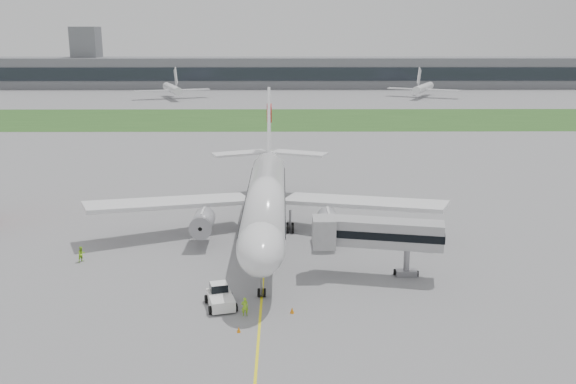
{
  "coord_description": "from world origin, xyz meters",
  "views": [
    {
      "loc": [
        2.23,
        -76.7,
        26.91
      ],
      "look_at": [
        2.86,
        2.0,
        6.87
      ],
      "focal_mm": 40.0,
      "sensor_mm": 36.0,
      "label": 1
    }
  ],
  "objects_px": {
    "airliner": "(266,196)",
    "jet_bridge": "(373,233)",
    "ground_crew_near": "(245,307)",
    "pushback_tug": "(220,297)"
  },
  "relations": [
    {
      "from": "airliner",
      "to": "jet_bridge",
      "type": "relative_size",
      "value": 3.69
    },
    {
      "from": "airliner",
      "to": "jet_bridge",
      "type": "xyz_separation_m",
      "value": [
        12.22,
        -14.0,
        -0.73
      ]
    },
    {
      "from": "airliner",
      "to": "ground_crew_near",
      "type": "bearing_deg",
      "value": -93.47
    },
    {
      "from": "pushback_tug",
      "to": "jet_bridge",
      "type": "relative_size",
      "value": 0.31
    },
    {
      "from": "pushback_tug",
      "to": "ground_crew_near",
      "type": "relative_size",
      "value": 2.41
    },
    {
      "from": "jet_bridge",
      "to": "pushback_tug",
      "type": "bearing_deg",
      "value": -141.81
    },
    {
      "from": "ground_crew_near",
      "to": "pushback_tug",
      "type": "bearing_deg",
      "value": -50.08
    },
    {
      "from": "jet_bridge",
      "to": "ground_crew_near",
      "type": "height_order",
      "value": "jet_bridge"
    },
    {
      "from": "ground_crew_near",
      "to": "jet_bridge",
      "type": "bearing_deg",
      "value": -150.84
    },
    {
      "from": "jet_bridge",
      "to": "ground_crew_near",
      "type": "xyz_separation_m",
      "value": [
        -13.7,
        -10.42,
        -3.99
      ]
    }
  ]
}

